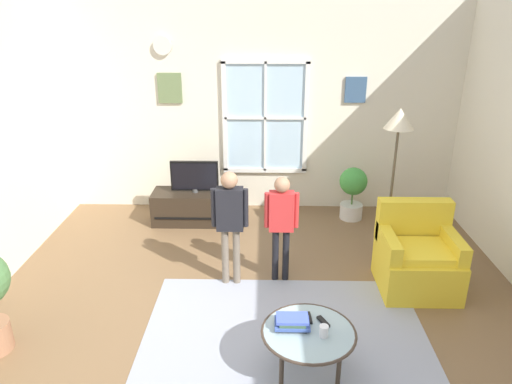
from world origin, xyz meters
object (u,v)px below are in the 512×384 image
remote_near_books (323,322)px  potted_plant_by_window (353,190)px  remote_near_cup (309,318)px  person_black_shirt (230,215)px  television (195,176)px  cup (324,331)px  armchair (417,258)px  floor_lamp (398,134)px  coffee_table (309,334)px  tv_stand (196,207)px  book_stack (292,322)px  person_red_shirt (281,217)px

remote_near_books → potted_plant_by_window: size_ratio=0.19×
remote_near_cup → person_black_shirt: (-0.71, 1.16, 0.37)m
television → cup: television is taller
cup → person_black_shirt: 1.62m
armchair → cup: bearing=-129.7°
remote_near_cup → floor_lamp: bearing=59.5°
floor_lamp → coffee_table: bearing=-118.8°
remote_near_books → potted_plant_by_window: 2.95m
armchair → person_black_shirt: size_ratio=0.70×
tv_stand → floor_lamp: floor_lamp is taller
book_stack → person_black_shirt: (-0.57, 1.26, 0.33)m
remote_near_books → person_black_shirt: size_ratio=0.11×
person_black_shirt → tv_stand: bearing=111.1°
book_stack → coffee_table: bearing=-21.6°
armchair → remote_near_cup: (-1.21, -1.13, 0.09)m
potted_plant_by_window → cup: bearing=-103.6°
tv_stand → floor_lamp: 2.79m
tv_stand → person_black_shirt: 1.70m
tv_stand → armchair: size_ratio=1.32×
remote_near_books → tv_stand: bearing=117.4°
person_red_shirt → potted_plant_by_window: (1.02, 1.58, -0.31)m
television → book_stack: television is taller
person_red_shirt → floor_lamp: bearing=24.1°
remote_near_books → floor_lamp: size_ratio=0.08×
coffee_table → cup: size_ratio=8.03×
cup → floor_lamp: floor_lamp is taller
television → armchair: size_ratio=0.72×
armchair → book_stack: armchair is taller
coffee_table → remote_near_cup: (0.01, 0.15, 0.04)m
remote_near_cup → potted_plant_by_window: (0.83, 2.82, 0.01)m
tv_stand → person_black_shirt: size_ratio=0.92×
person_black_shirt → potted_plant_by_window: (1.54, 1.66, -0.36)m
cup → tv_stand: bearing=115.8°
remote_near_books → potted_plant_by_window: (0.72, 2.86, 0.01)m
book_stack → television: bearing=112.6°
armchair → person_black_shirt: (-1.92, 0.03, 0.45)m
television → remote_near_books: bearing=-62.6°
tv_stand → television: (0.00, -0.00, 0.44)m
coffee_table → person_red_shirt: (-0.18, 1.39, 0.35)m
tv_stand → cup: (1.38, -2.86, 0.23)m
remote_near_books → potted_plant_by_window: bearing=76.0°
armchair → cup: 1.75m
person_red_shirt → coffee_table: bearing=-82.7°
remote_near_cup → person_black_shirt: bearing=121.5°
cup → person_black_shirt: size_ratio=0.07×
coffee_table → armchair: bearing=46.5°
television → person_black_shirt: bearing=-68.9°
cup → person_black_shirt: bearing=120.5°
person_red_shirt → potted_plant_by_window: size_ratio=1.60×
tv_stand → remote_near_books: bearing=-62.6°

